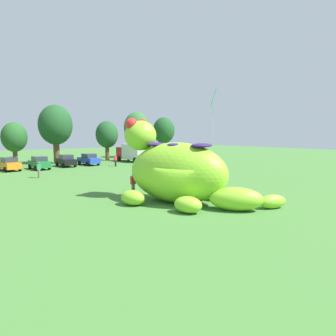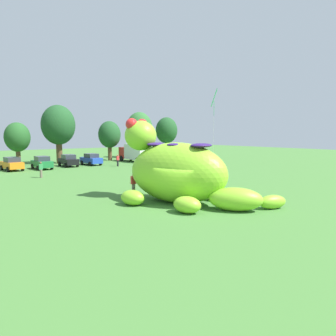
{
  "view_description": "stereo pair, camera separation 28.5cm",
  "coord_description": "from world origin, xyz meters",
  "px_view_note": "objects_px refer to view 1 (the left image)",
  "views": [
    {
      "loc": [
        -12.37,
        -14.66,
        4.69
      ],
      "look_at": [
        0.73,
        2.2,
        2.28
      ],
      "focal_mm": 32.69,
      "sensor_mm": 36.0,
      "label": 1
    },
    {
      "loc": [
        -12.14,
        -14.83,
        4.69
      ],
      "look_at": [
        0.73,
        2.2,
        2.28
      ],
      "focal_mm": 32.69,
      "sensor_mm": 36.0,
      "label": 2
    }
  ],
  "objects_px": {
    "car_orange": "(9,164)",
    "car_black": "(66,161)",
    "car_green": "(39,163)",
    "car_blue": "(89,159)",
    "spectator_wandering": "(139,160)",
    "tethered_flying_kite": "(213,99)",
    "spectator_near_inflatable": "(116,160)",
    "box_truck": "(132,152)",
    "giant_inflatable_creature": "(177,172)",
    "spectator_by_cars": "(39,170)",
    "spectator_mid_field": "(133,184)"
  },
  "relations": [
    {
      "from": "spectator_near_inflatable",
      "to": "spectator_wandering",
      "type": "xyz_separation_m",
      "value": [
        2.7,
        -1.96,
        0.0
      ]
    },
    {
      "from": "car_orange",
      "to": "car_green",
      "type": "height_order",
      "value": "same"
    },
    {
      "from": "car_blue",
      "to": "giant_inflatable_creature",
      "type": "bearing_deg",
      "value": -101.18
    },
    {
      "from": "box_truck",
      "to": "spectator_wandering",
      "type": "relative_size",
      "value": 3.81
    },
    {
      "from": "spectator_mid_field",
      "to": "car_black",
      "type": "bearing_deg",
      "value": 82.43
    },
    {
      "from": "car_blue",
      "to": "spectator_wandering",
      "type": "bearing_deg",
      "value": -50.04
    },
    {
      "from": "car_green",
      "to": "spectator_by_cars",
      "type": "bearing_deg",
      "value": -105.41
    },
    {
      "from": "box_truck",
      "to": "spectator_wandering",
      "type": "distance_m",
      "value": 7.37
    },
    {
      "from": "car_blue",
      "to": "spectator_mid_field",
      "type": "relative_size",
      "value": 2.48
    },
    {
      "from": "car_orange",
      "to": "box_truck",
      "type": "height_order",
      "value": "box_truck"
    },
    {
      "from": "box_truck",
      "to": "tethered_flying_kite",
      "type": "distance_m",
      "value": 27.14
    },
    {
      "from": "spectator_by_cars",
      "to": "tethered_flying_kite",
      "type": "height_order",
      "value": "tethered_flying_kite"
    },
    {
      "from": "giant_inflatable_creature",
      "to": "car_orange",
      "type": "bearing_deg",
      "value": 101.51
    },
    {
      "from": "spectator_near_inflatable",
      "to": "spectator_mid_field",
      "type": "relative_size",
      "value": 1.0
    },
    {
      "from": "car_blue",
      "to": "spectator_wandering",
      "type": "distance_m",
      "value": 7.81
    },
    {
      "from": "spectator_near_inflatable",
      "to": "spectator_wandering",
      "type": "bearing_deg",
      "value": -36.01
    },
    {
      "from": "car_orange",
      "to": "spectator_mid_field",
      "type": "height_order",
      "value": "car_orange"
    },
    {
      "from": "spectator_near_inflatable",
      "to": "spectator_by_cars",
      "type": "height_order",
      "value": "same"
    },
    {
      "from": "spectator_mid_field",
      "to": "tethered_flying_kite",
      "type": "bearing_deg",
      "value": -10.43
    },
    {
      "from": "car_orange",
      "to": "spectator_near_inflatable",
      "type": "bearing_deg",
      "value": -15.07
    },
    {
      "from": "car_green",
      "to": "spectator_by_cars",
      "type": "distance_m",
      "value": 8.48
    },
    {
      "from": "box_truck",
      "to": "spectator_mid_field",
      "type": "distance_m",
      "value": 28.16
    },
    {
      "from": "spectator_by_cars",
      "to": "spectator_wandering",
      "type": "distance_m",
      "value": 15.02
    },
    {
      "from": "car_green",
      "to": "giant_inflatable_creature",
      "type": "bearing_deg",
      "value": -85.66
    },
    {
      "from": "spectator_near_inflatable",
      "to": "giant_inflatable_creature",
      "type": "bearing_deg",
      "value": -108.35
    },
    {
      "from": "car_black",
      "to": "spectator_near_inflatable",
      "type": "bearing_deg",
      "value": -34.98
    },
    {
      "from": "giant_inflatable_creature",
      "to": "spectator_wandering",
      "type": "bearing_deg",
      "value": 63.93
    },
    {
      "from": "spectator_near_inflatable",
      "to": "spectator_by_cars",
      "type": "distance_m",
      "value": 13.07
    },
    {
      "from": "car_orange",
      "to": "car_black",
      "type": "height_order",
      "value": "same"
    },
    {
      "from": "spectator_mid_field",
      "to": "spectator_wandering",
      "type": "xyz_separation_m",
      "value": [
        11.56,
        17.4,
        0.0
      ]
    },
    {
      "from": "giant_inflatable_creature",
      "to": "box_truck",
      "type": "xyz_separation_m",
      "value": [
        13.35,
        27.98,
        -0.51
      ]
    },
    {
      "from": "car_black",
      "to": "spectator_by_cars",
      "type": "xyz_separation_m",
      "value": [
        -6.18,
        -9.35,
        -0.01
      ]
    },
    {
      "from": "car_blue",
      "to": "tethered_flying_kite",
      "type": "xyz_separation_m",
      "value": [
        0.62,
        -24.71,
        6.69
      ]
    },
    {
      "from": "car_orange",
      "to": "car_blue",
      "type": "relative_size",
      "value": 1.01
    },
    {
      "from": "spectator_near_inflatable",
      "to": "box_truck",
      "type": "bearing_deg",
      "value": 40.1
    },
    {
      "from": "car_green",
      "to": "car_black",
      "type": "height_order",
      "value": "same"
    },
    {
      "from": "car_orange",
      "to": "spectator_mid_field",
      "type": "xyz_separation_m",
      "value": [
        4.29,
        -22.91,
        -0.01
      ]
    },
    {
      "from": "car_orange",
      "to": "box_truck",
      "type": "distance_m",
      "value": 18.85
    },
    {
      "from": "giant_inflatable_creature",
      "to": "car_black",
      "type": "relative_size",
      "value": 2.46
    },
    {
      "from": "car_blue",
      "to": "box_truck",
      "type": "bearing_deg",
      "value": 5.24
    },
    {
      "from": "car_green",
      "to": "spectator_wandering",
      "type": "xyz_separation_m",
      "value": [
        12.38,
        -4.81,
        -0.01
      ]
    },
    {
      "from": "car_green",
      "to": "tethered_flying_kite",
      "type": "distance_m",
      "value": 25.74
    },
    {
      "from": "car_green",
      "to": "car_blue",
      "type": "xyz_separation_m",
      "value": [
        7.36,
        1.18,
        0.0
      ]
    },
    {
      "from": "spectator_wandering",
      "to": "tethered_flying_kite",
      "type": "relative_size",
      "value": 0.2
    },
    {
      "from": "car_orange",
      "to": "car_blue",
      "type": "bearing_deg",
      "value": 2.55
    },
    {
      "from": "giant_inflatable_creature",
      "to": "box_truck",
      "type": "distance_m",
      "value": 31.01
    },
    {
      "from": "car_green",
      "to": "car_black",
      "type": "bearing_deg",
      "value": 16.72
    },
    {
      "from": "car_orange",
      "to": "spectator_wandering",
      "type": "xyz_separation_m",
      "value": [
        15.85,
        -5.51,
        -0.01
      ]
    },
    {
      "from": "car_black",
      "to": "car_green",
      "type": "bearing_deg",
      "value": -163.28
    },
    {
      "from": "car_green",
      "to": "car_black",
      "type": "relative_size",
      "value": 1.01
    }
  ]
}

